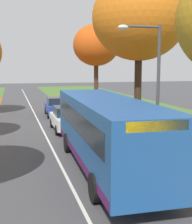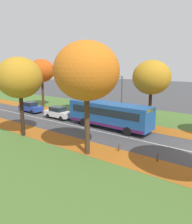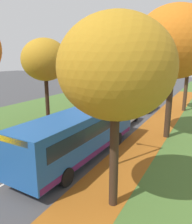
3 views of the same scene
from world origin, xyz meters
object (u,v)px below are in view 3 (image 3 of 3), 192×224
at_px(tree_left_mid, 45,60).
at_px(tree_right_mid, 174,43).
at_px(bus, 82,131).
at_px(car_blue_following, 146,104).
at_px(tree_right_near, 116,68).
at_px(streetlamp_right, 107,104).
at_px(tree_left_far, 103,63).
at_px(car_white_lead, 124,115).
at_px(tree_right_far, 189,58).

relative_size(tree_left_mid, tree_right_mid, 0.81).
bearing_deg(bus, car_blue_following, 90.07).
xyz_separation_m(tree_left_mid, bus, (7.72, -5.73, -4.32)).
relative_size(tree_right_near, bus, 0.75).
bearing_deg(streetlamp_right, tree_left_far, 117.36).
height_order(tree_left_far, car_blue_following, tree_left_far).
bearing_deg(tree_left_mid, bus, -36.59).
height_order(tree_left_mid, tree_right_near, tree_left_mid).
xyz_separation_m(tree_left_far, bus, (7.05, -16.91, -3.86)).
xyz_separation_m(bus, car_blue_following, (-0.02, 14.68, -0.89)).
distance_m(tree_left_mid, bus, 10.54).
height_order(tree_right_near, tree_right_mid, tree_right_mid).
bearing_deg(car_white_lead, tree_right_near, -71.03).
bearing_deg(tree_right_mid, tree_left_far, 136.45).
relative_size(streetlamp_right, car_white_lead, 1.43).
bearing_deg(tree_left_far, tree_right_far, -1.32).
bearing_deg(tree_left_far, bus, -67.37).
bearing_deg(tree_right_mid, streetlamp_right, -108.48).
height_order(tree_left_far, car_white_lead, tree_left_far).
height_order(tree_right_far, car_white_lead, tree_right_far).
distance_m(tree_left_mid, tree_right_far, 16.13).
xyz_separation_m(tree_left_mid, streetlamp_right, (9.60, -6.08, -2.28)).
xyz_separation_m(tree_left_mid, car_blue_following, (7.70, 8.95, -5.21)).
bearing_deg(tree_right_mid, car_white_lead, 156.34).
relative_size(car_white_lead, car_blue_following, 0.99).
relative_size(bus, car_white_lead, 2.49).
bearing_deg(tree_left_mid, tree_right_near, -38.64).
bearing_deg(bus, tree_left_far, 112.63).
bearing_deg(tree_right_far, car_blue_following, -154.71).
bearing_deg(tree_left_mid, tree_right_mid, 2.78).
distance_m(tree_right_near, car_blue_following, 19.16).
bearing_deg(tree_right_far, tree_right_near, -91.22).
bearing_deg(car_white_lead, tree_left_mid, -161.44).
bearing_deg(streetlamp_right, car_blue_following, 97.21).
relative_size(tree_right_far, bus, 0.79).
bearing_deg(streetlamp_right, bus, 169.29).
distance_m(tree_left_mid, car_white_lead, 9.42).
xyz_separation_m(tree_left_mid, car_white_lead, (7.44, 2.50, -5.21)).
height_order(bus, car_blue_following, bus).
relative_size(tree_left_far, bus, 0.76).
relative_size(tree_right_near, tree_right_far, 0.95).
distance_m(tree_right_far, streetlamp_right, 17.34).
bearing_deg(tree_right_far, bus, -103.99).
relative_size(tree_right_mid, car_white_lead, 2.37).
xyz_separation_m(tree_right_far, streetlamp_right, (-2.27, -17.01, -2.52)).
xyz_separation_m(tree_left_mid, tree_right_near, (11.44, -9.15, -0.18)).
bearing_deg(tree_right_far, tree_left_mid, -137.37).
distance_m(tree_left_far, tree_right_far, 11.22).
bearing_deg(tree_right_near, car_blue_following, 101.68).
relative_size(tree_right_near, streetlamp_right, 1.31).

